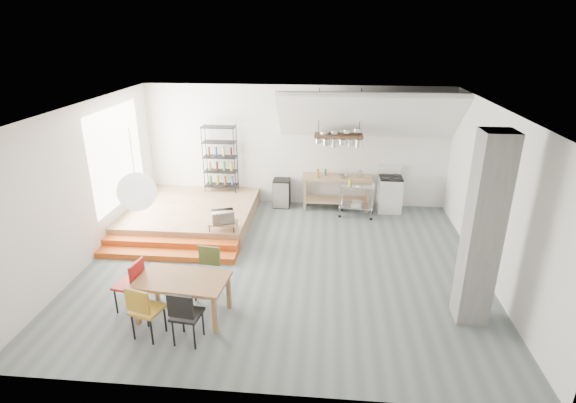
# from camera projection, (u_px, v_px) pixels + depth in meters

# --- Properties ---
(floor) EXTENTS (8.00, 8.00, 0.00)m
(floor) POSITION_uv_depth(u_px,v_px,m) (283.00, 264.00, 9.26)
(floor) COLOR #576265
(floor) RESTS_ON ground
(wall_back) EXTENTS (8.00, 0.04, 3.20)m
(wall_back) POSITION_uv_depth(u_px,v_px,m) (296.00, 146.00, 11.92)
(wall_back) COLOR silver
(wall_back) RESTS_ON ground
(wall_left) EXTENTS (0.04, 7.00, 3.20)m
(wall_left) POSITION_uv_depth(u_px,v_px,m) (85.00, 185.00, 9.02)
(wall_left) COLOR silver
(wall_left) RESTS_ON ground
(wall_right) EXTENTS (0.04, 7.00, 3.20)m
(wall_right) POSITION_uv_depth(u_px,v_px,m) (496.00, 199.00, 8.34)
(wall_right) COLOR silver
(wall_right) RESTS_ON ground
(ceiling) EXTENTS (8.00, 7.00, 0.02)m
(ceiling) POSITION_uv_depth(u_px,v_px,m) (282.00, 109.00, 8.09)
(ceiling) COLOR white
(ceiling) RESTS_ON wall_back
(slope_ceiling) EXTENTS (4.40, 1.44, 1.32)m
(slope_ceiling) POSITION_uv_depth(u_px,v_px,m) (369.00, 116.00, 10.87)
(slope_ceiling) COLOR white
(slope_ceiling) RESTS_ON wall_back
(window_pane) EXTENTS (0.02, 2.50, 2.20)m
(window_pane) POSITION_uv_depth(u_px,v_px,m) (118.00, 156.00, 10.33)
(window_pane) COLOR white
(window_pane) RESTS_ON wall_left
(platform) EXTENTS (3.00, 3.00, 0.40)m
(platform) POSITION_uv_depth(u_px,v_px,m) (192.00, 214.00, 11.26)
(platform) COLOR olive
(platform) RESTS_ON ground
(step_lower) EXTENTS (3.00, 0.35, 0.13)m
(step_lower) POSITION_uv_depth(u_px,v_px,m) (166.00, 255.00, 9.50)
(step_lower) COLOR #C14F16
(step_lower) RESTS_ON ground
(step_upper) EXTENTS (3.00, 0.35, 0.27)m
(step_upper) POSITION_uv_depth(u_px,v_px,m) (171.00, 245.00, 9.80)
(step_upper) COLOR #C14F16
(step_upper) RESTS_ON ground
(concrete_column) EXTENTS (0.50, 0.50, 3.20)m
(concrete_column) POSITION_uv_depth(u_px,v_px,m) (483.00, 231.00, 7.01)
(concrete_column) COLOR slate
(concrete_column) RESTS_ON ground
(kitchen_counter) EXTENTS (1.80, 0.60, 0.91)m
(kitchen_counter) POSITION_uv_depth(u_px,v_px,m) (336.00, 187.00, 11.86)
(kitchen_counter) COLOR olive
(kitchen_counter) RESTS_ON ground
(stove) EXTENTS (0.60, 0.60, 1.18)m
(stove) POSITION_uv_depth(u_px,v_px,m) (389.00, 193.00, 11.80)
(stove) COLOR white
(stove) RESTS_ON ground
(pot_rack) EXTENTS (1.20, 0.50, 1.43)m
(pot_rack) POSITION_uv_depth(u_px,v_px,m) (340.00, 139.00, 11.16)
(pot_rack) COLOR #3C2318
(pot_rack) RESTS_ON ceiling
(wire_shelving) EXTENTS (0.88, 0.38, 1.80)m
(wire_shelving) POSITION_uv_depth(u_px,v_px,m) (220.00, 158.00, 11.91)
(wire_shelving) COLOR black
(wire_shelving) RESTS_ON platform
(microwave_shelf) EXTENTS (0.60, 0.40, 0.16)m
(microwave_shelf) POSITION_uv_depth(u_px,v_px,m) (223.00, 223.00, 9.88)
(microwave_shelf) COLOR olive
(microwave_shelf) RESTS_ON platform
(paper_lantern) EXTENTS (0.60, 0.60, 0.60)m
(paper_lantern) POSITION_uv_depth(u_px,v_px,m) (137.00, 192.00, 6.95)
(paper_lantern) COLOR white
(paper_lantern) RESTS_ON ceiling
(dining_table) EXTENTS (1.57, 0.98, 0.71)m
(dining_table) POSITION_uv_depth(u_px,v_px,m) (182.00, 283.00, 7.42)
(dining_table) COLOR #946235
(dining_table) RESTS_ON ground
(chair_mustard) EXTENTS (0.53, 0.53, 0.94)m
(chair_mustard) POSITION_uv_depth(u_px,v_px,m) (144.00, 308.00, 6.88)
(chair_mustard) COLOR #A2761B
(chair_mustard) RESTS_ON ground
(chair_black) EXTENTS (0.48, 0.48, 0.93)m
(chair_black) POSITION_uv_depth(u_px,v_px,m) (185.00, 313.00, 6.76)
(chair_black) COLOR black
(chair_black) RESTS_ON ground
(chair_olive) EXTENTS (0.47, 0.47, 0.92)m
(chair_olive) POSITION_uv_depth(u_px,v_px,m) (208.00, 268.00, 8.04)
(chair_olive) COLOR #505E2C
(chair_olive) RESTS_ON ground
(chair_red) EXTENTS (0.50, 0.50, 0.94)m
(chair_red) POSITION_uv_depth(u_px,v_px,m) (132.00, 281.00, 7.59)
(chair_red) COLOR #B51C19
(chair_red) RESTS_ON ground
(rolling_cart) EXTENTS (0.92, 0.60, 0.85)m
(rolling_cart) POSITION_uv_depth(u_px,v_px,m) (357.00, 196.00, 11.43)
(rolling_cart) COLOR silver
(rolling_cart) RESTS_ON ground
(mini_fridge) EXTENTS (0.45, 0.45, 0.76)m
(mini_fridge) POSITION_uv_depth(u_px,v_px,m) (282.00, 193.00, 12.12)
(mini_fridge) COLOR black
(mini_fridge) RESTS_ON ground
(microwave) EXTENTS (0.56, 0.46, 0.27)m
(microwave) POSITION_uv_depth(u_px,v_px,m) (223.00, 217.00, 9.82)
(microwave) COLOR beige
(microwave) RESTS_ON microwave_shelf
(bowl) EXTENTS (0.26, 0.26, 0.05)m
(bowl) POSITION_uv_depth(u_px,v_px,m) (342.00, 176.00, 11.69)
(bowl) COLOR silver
(bowl) RESTS_ON kitchen_counter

